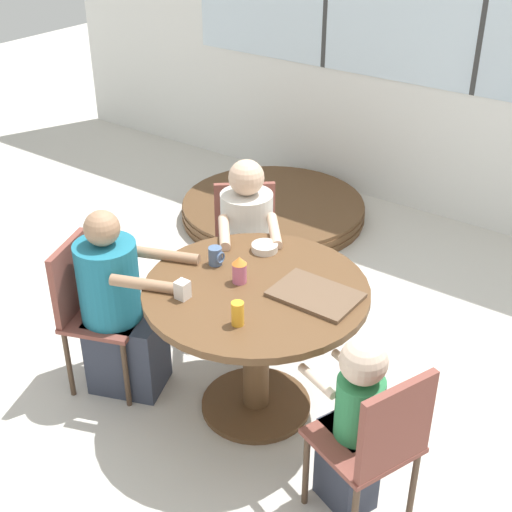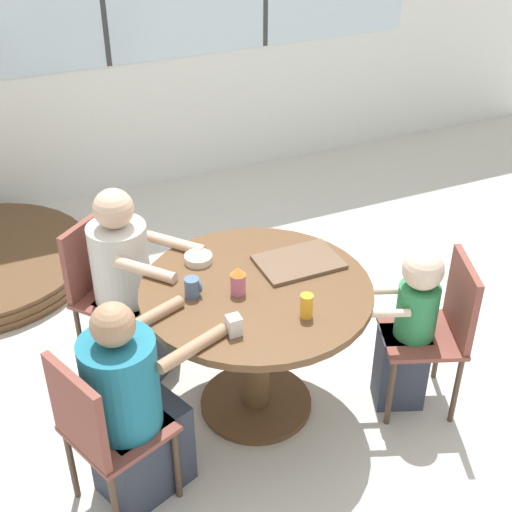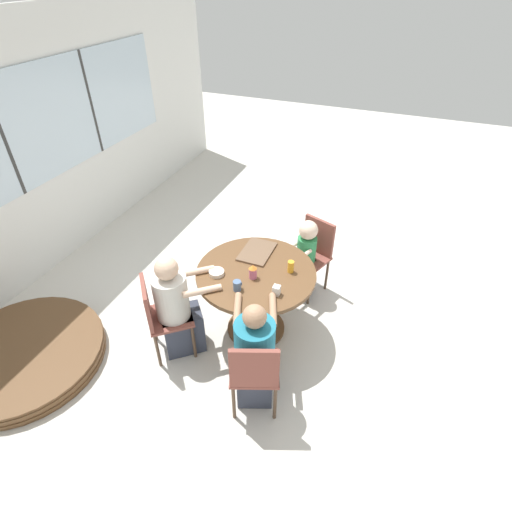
# 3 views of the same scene
# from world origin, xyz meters

# --- Properties ---
(ground_plane) EXTENTS (16.00, 16.00, 0.00)m
(ground_plane) POSITION_xyz_m (0.00, 0.00, 0.00)
(ground_plane) COLOR beige
(wall_back_with_windows) EXTENTS (8.40, 0.08, 2.80)m
(wall_back_with_windows) POSITION_xyz_m (0.00, 2.80, 1.42)
(wall_back_with_windows) COLOR silver
(wall_back_with_windows) RESTS_ON ground_plane
(dining_table) EXTENTS (1.14, 1.14, 0.78)m
(dining_table) POSITION_xyz_m (0.00, 0.00, 0.58)
(dining_table) COLOR brown
(dining_table) RESTS_ON ground_plane
(chair_for_woman_green_shirt) EXTENTS (0.52, 0.52, 0.88)m
(chair_for_woman_green_shirt) POSITION_xyz_m (-0.88, -0.34, 0.53)
(chair_for_woman_green_shirt) COLOR brown
(chair_for_woman_green_shirt) RESTS_ON ground_plane
(chair_for_man_blue_shirt) EXTENTS (0.56, 0.56, 0.88)m
(chair_for_man_blue_shirt) POSITION_xyz_m (-0.60, 0.72, 0.53)
(chair_for_man_blue_shirt) COLOR brown
(chair_for_man_blue_shirt) RESTS_ON ground_plane
(chair_for_toddler) EXTENTS (0.52, 0.52, 0.88)m
(chair_for_toddler) POSITION_xyz_m (0.88, -0.34, 0.53)
(chair_for_toddler) COLOR brown
(chair_for_toddler) RESTS_ON ground_plane
(person_woman_green_shirt) EXTENTS (0.67, 0.52, 1.09)m
(person_woman_green_shirt) POSITION_xyz_m (-0.72, -0.28, 0.49)
(person_woman_green_shirt) COLOR #333847
(person_woman_green_shirt) RESTS_ON ground_plane
(person_man_blue_shirt) EXTENTS (0.60, 0.63, 1.12)m
(person_man_blue_shirt) POSITION_xyz_m (-0.50, 0.59, 0.51)
(person_man_blue_shirt) COLOR #333847
(person_man_blue_shirt) RESTS_ON ground_plane
(person_toddler) EXTENTS (0.43, 0.33, 0.96)m
(person_toddler) POSITION_xyz_m (0.73, -0.28, 0.47)
(person_toddler) COLOR #333847
(person_toddler) RESTS_ON ground_plane
(food_tray_dark) EXTENTS (0.42, 0.29, 0.02)m
(food_tray_dark) POSITION_xyz_m (0.28, 0.10, 0.79)
(food_tray_dark) COLOR brown
(food_tray_dark) RESTS_ON dining_table
(coffee_mug) EXTENTS (0.08, 0.07, 0.10)m
(coffee_mug) POSITION_xyz_m (-0.30, 0.06, 0.83)
(coffee_mug) COLOR slate
(coffee_mug) RESTS_ON dining_table
(sippy_cup) EXTENTS (0.08, 0.08, 0.14)m
(sippy_cup) POSITION_xyz_m (-0.10, -0.01, 0.85)
(sippy_cup) COLOR #CC668C
(sippy_cup) RESTS_ON dining_table
(juice_glass) EXTENTS (0.06, 0.06, 0.12)m
(juice_glass) POSITION_xyz_m (0.12, -0.30, 0.84)
(juice_glass) COLOR gold
(juice_glass) RESTS_ON dining_table
(milk_carton_small) EXTENTS (0.06, 0.06, 0.09)m
(milk_carton_small) POSITION_xyz_m (-0.23, -0.29, 0.82)
(milk_carton_small) COLOR silver
(milk_carton_small) RESTS_ON dining_table
(bowl_white_shallow) EXTENTS (0.14, 0.14, 0.04)m
(bowl_white_shallow) POSITION_xyz_m (-0.18, 0.32, 0.80)
(bowl_white_shallow) COLOR silver
(bowl_white_shallow) RESTS_ON dining_table
(folded_table_stack) EXTENTS (1.50, 1.50, 0.15)m
(folded_table_stack) POSITION_xyz_m (-1.22, 1.92, 0.07)
(folded_table_stack) COLOR brown
(folded_table_stack) RESTS_ON ground_plane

